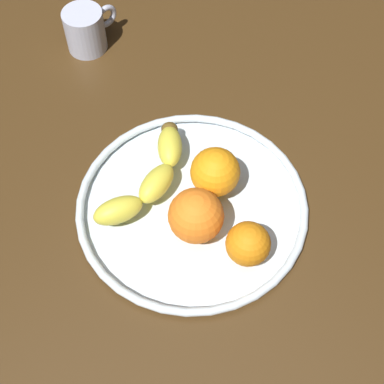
{
  "coord_description": "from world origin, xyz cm",
  "views": [
    {
      "loc": [
        -29.1,
        -31.92,
        73.26
      ],
      "look_at": [
        0.0,
        0.0,
        4.8
      ],
      "focal_mm": 54.34,
      "sensor_mm": 36.0,
      "label": 1
    }
  ],
  "objects_px": {
    "banana": "(150,177)",
    "orange_front_right": "(250,243)",
    "orange_back_right": "(215,171)",
    "ambient_mug": "(86,30)",
    "orange_back_left": "(196,216)",
    "fruit_bowl": "(192,206)"
  },
  "relations": [
    {
      "from": "banana",
      "to": "orange_front_right",
      "type": "bearing_deg",
      "value": -97.13
    },
    {
      "from": "orange_back_right",
      "to": "ambient_mug",
      "type": "xyz_separation_m",
      "value": [
        0.05,
        0.37,
        -0.02
      ]
    },
    {
      "from": "fruit_bowl",
      "to": "orange_back_right",
      "type": "height_order",
      "value": "orange_back_right"
    },
    {
      "from": "orange_back_left",
      "to": "orange_back_right",
      "type": "xyz_separation_m",
      "value": [
        0.07,
        0.04,
        -0.0
      ]
    },
    {
      "from": "orange_back_right",
      "to": "ambient_mug",
      "type": "height_order",
      "value": "orange_back_right"
    },
    {
      "from": "fruit_bowl",
      "to": "banana",
      "type": "bearing_deg",
      "value": 109.25
    },
    {
      "from": "orange_back_left",
      "to": "orange_back_right",
      "type": "bearing_deg",
      "value": 27.88
    },
    {
      "from": "banana",
      "to": "orange_back_left",
      "type": "distance_m",
      "value": 0.1
    },
    {
      "from": "orange_back_left",
      "to": "fruit_bowl",
      "type": "bearing_deg",
      "value": 54.73
    },
    {
      "from": "orange_front_right",
      "to": "orange_back_right",
      "type": "xyz_separation_m",
      "value": [
        0.04,
        0.11,
        0.01
      ]
    },
    {
      "from": "banana",
      "to": "ambient_mug",
      "type": "distance_m",
      "value": 0.33
    },
    {
      "from": "orange_back_right",
      "to": "orange_back_left",
      "type": "bearing_deg",
      "value": -152.12
    },
    {
      "from": "banana",
      "to": "orange_front_right",
      "type": "relative_size",
      "value": 3.35
    },
    {
      "from": "banana",
      "to": "orange_back_right",
      "type": "bearing_deg",
      "value": -59.19
    },
    {
      "from": "fruit_bowl",
      "to": "ambient_mug",
      "type": "bearing_deg",
      "value": 76.1
    },
    {
      "from": "fruit_bowl",
      "to": "orange_front_right",
      "type": "bearing_deg",
      "value": -88.48
    },
    {
      "from": "fruit_bowl",
      "to": "banana",
      "type": "xyz_separation_m",
      "value": [
        -0.02,
        0.07,
        0.03
      ]
    },
    {
      "from": "ambient_mug",
      "to": "fruit_bowl",
      "type": "bearing_deg",
      "value": -103.9
    },
    {
      "from": "orange_front_right",
      "to": "orange_back_right",
      "type": "relative_size",
      "value": 0.85
    },
    {
      "from": "orange_back_right",
      "to": "ambient_mug",
      "type": "relative_size",
      "value": 0.7
    },
    {
      "from": "orange_back_left",
      "to": "ambient_mug",
      "type": "height_order",
      "value": "orange_back_left"
    },
    {
      "from": "orange_back_left",
      "to": "orange_front_right",
      "type": "xyz_separation_m",
      "value": [
        0.03,
        -0.07,
        -0.01
      ]
    }
  ]
}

